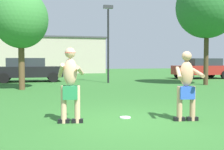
# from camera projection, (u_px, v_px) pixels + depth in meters

# --- Properties ---
(ground_plane) EXTENTS (80.00, 80.00, 0.00)m
(ground_plane) POSITION_uv_depth(u_px,v_px,m) (133.00, 122.00, 6.42)
(ground_plane) COLOR #2D6628
(player_with_cap) EXTENTS (0.64, 0.64, 1.72)m
(player_with_cap) POSITION_uv_depth(u_px,v_px,m) (70.00, 82.00, 6.29)
(player_with_cap) COLOR black
(player_with_cap) RESTS_ON ground_plane
(player_in_blue) EXTENTS (0.67, 0.63, 1.64)m
(player_in_blue) POSITION_uv_depth(u_px,v_px,m) (186.00, 85.00, 6.51)
(player_in_blue) COLOR black
(player_in_blue) RESTS_ON ground_plane
(frisbee) EXTENTS (0.27, 0.27, 0.03)m
(frisbee) POSITION_uv_depth(u_px,v_px,m) (125.00, 117.00, 6.89)
(frisbee) COLOR white
(frisbee) RESTS_ON ground_plane
(car_black_near_post) EXTENTS (4.38, 2.20, 1.58)m
(car_black_near_post) POSITION_uv_depth(u_px,v_px,m) (28.00, 69.00, 18.53)
(car_black_near_post) COLOR black
(car_black_near_post) RESTS_ON ground_plane
(car_red_far_end) EXTENTS (4.32, 2.05, 1.58)m
(car_red_far_end) POSITION_uv_depth(u_px,v_px,m) (202.00, 68.00, 21.83)
(car_red_far_end) COLOR maroon
(car_red_far_end) RESTS_ON ground_plane
(lamp_post) EXTENTS (0.60, 0.24, 4.88)m
(lamp_post) POSITION_uv_depth(u_px,v_px,m) (108.00, 34.00, 17.50)
(lamp_post) COLOR black
(lamp_post) RESTS_ON ground_plane
(outbuilding_behind_lot) EXTENTS (13.45, 6.35, 4.05)m
(outbuilding_behind_lot) POSITION_uv_depth(u_px,v_px,m) (46.00, 55.00, 32.32)
(outbuilding_behind_lot) COLOR #B2A893
(outbuilding_behind_lot) RESTS_ON ground_plane
(tree_left_field) EXTENTS (2.61, 2.61, 4.83)m
(tree_left_field) POSITION_uv_depth(u_px,v_px,m) (21.00, 19.00, 13.38)
(tree_left_field) COLOR brown
(tree_left_field) RESTS_ON ground_plane
(tree_right_field) EXTENTS (3.54, 3.54, 6.29)m
(tree_right_field) POSITION_uv_depth(u_px,v_px,m) (207.00, 7.00, 15.97)
(tree_right_field) COLOR #4C3823
(tree_right_field) RESTS_ON ground_plane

